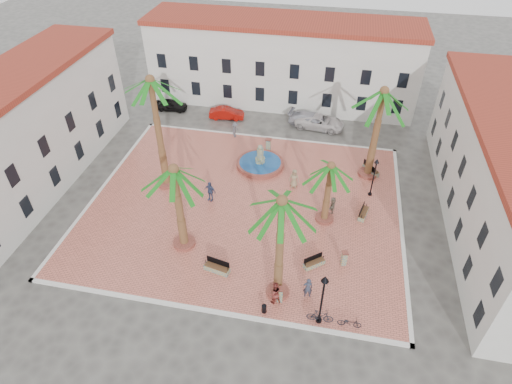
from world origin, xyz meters
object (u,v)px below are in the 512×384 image
bench_e (363,213)px  car_white (320,122)px  bollard_se (280,294)px  cyclist_b (275,293)px  bicycle_a (350,322)px  fountain (260,163)px  bench_s (217,268)px  bench_ne (371,170)px  palm_e (330,174)px  litter_bin (264,309)px  bench_se (314,263)px  bicycle_b (320,316)px  pedestrian_east (333,205)px  palm_sw (175,179)px  lamppost_e (375,171)px  pedestrian_fountain_b (210,191)px  car_red (227,113)px  bollard_n (268,145)px  palm_s (281,212)px  car_silver (312,120)px  pedestrian_fountain_a (294,178)px  car_black (171,105)px  lamppost_s (323,292)px  palm_nw (152,92)px  pedestrian_north (235,130)px  bollard_e (344,258)px  palm_ne (382,102)px

bench_e → car_white: size_ratio=0.34×
bollard_se → cyclist_b: bearing=-155.3°
bicycle_a → fountain: bearing=28.0°
bench_s → bench_e: bearing=50.3°
bench_ne → bollard_se: bearing=125.3°
palm_e → litter_bin: (-3.19, -9.79, -4.34)m
bench_se → car_white: car_white is taller
bench_s → car_white: bearing=88.0°
bench_se → bicycle_b: (0.79, -4.64, 0.28)m
bicycle_b → pedestrian_east: size_ratio=1.15×
litter_bin → bicycle_b: 3.63m
palm_sw → car_white: palm_sw is taller
bench_e → bicycle_a: bench_e is taller
lamppost_e → bicycle_b: bearing=-103.4°
pedestrian_fountain_b → car_red: bearing=117.3°
lamppost_e → bollard_n: 11.25m
palm_s → car_white: (0.92, 22.90, -6.77)m
car_silver → car_white: bearing=-91.6°
bench_ne → car_white: size_ratio=0.36×
bollard_se → bicycle_a: bearing=-13.3°
bicycle_b → pedestrian_fountain_a: size_ratio=0.96×
bollard_n → car_black: 14.28m
cyclist_b → pedestrian_fountain_a: (-0.35, 12.67, -0.03)m
bench_se → lamppost_s: (0.75, -4.64, 2.75)m
palm_nw → bollard_n: bearing=40.9°
litter_bin → car_red: 26.23m
palm_nw → pedestrian_north: 12.92m
bollard_n → car_silver: bollard_n is taller
car_white → pedestrian_east: bearing=-165.3°
fountain → pedestrian_north: fountain is taller
palm_e → pedestrian_north: (-10.13, 11.01, -3.83)m
bollard_e → bicycle_a: 5.22m
lamppost_s → car_black: bearing=127.2°
palm_e → pedestrian_north: bearing=132.6°
palm_ne → bench_s: (-10.63, -13.99, -7.18)m
palm_ne → cyclist_b: bearing=-111.3°
cyclist_b → palm_ne: bearing=-136.2°
bench_e → car_white: bearing=33.5°
lamppost_e → car_red: 19.28m
car_black → car_red: (6.83, -0.66, 0.00)m
car_black → car_silver: bearing=-94.9°
bench_e → bicycle_a: (-0.82, -10.86, 0.15)m
fountain → litter_bin: size_ratio=7.07×
palm_nw → pedestrian_fountain_a: (11.28, 1.87, -8.12)m
palm_s → bicycle_b: bearing=-30.0°
pedestrian_fountain_b → bollard_se: bearing=-32.5°
bench_s → bollard_se: size_ratio=1.55×
bench_s → lamppost_e: bearing=57.5°
lamppost_e → pedestrian_east: 4.67m
lamppost_s → car_black: lamppost_s is taller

